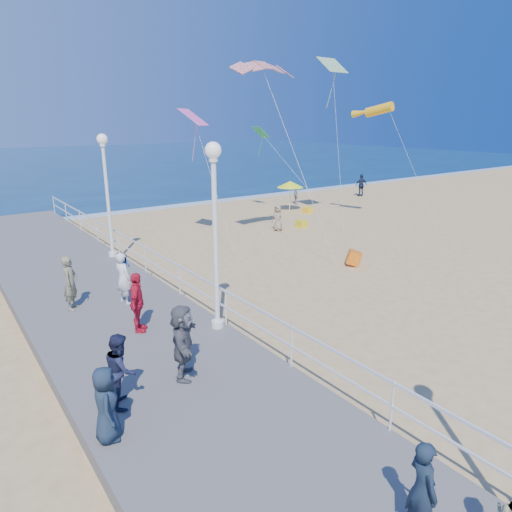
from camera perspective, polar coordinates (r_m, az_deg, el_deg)
ground at (r=16.96m, az=10.91°, el=-5.33°), size 160.00×160.00×0.00m
ocean at (r=76.76m, az=-27.57°, el=10.15°), size 160.00×90.00×0.05m
surf_line at (r=33.81m, az=-15.23°, el=5.45°), size 160.00×1.20×0.04m
boardwalk at (r=12.91m, az=-13.14°, el=-11.83°), size 5.00×44.00×0.40m
railing at (r=13.47m, az=-3.80°, el=-5.23°), size 0.05×42.00×0.55m
lamp_post_mid at (r=12.62m, az=-5.17°, el=4.68°), size 0.44×0.44×5.32m
lamp_post_far at (r=20.77m, az=-18.21°, el=8.64°), size 0.44×0.44×5.32m
woman_holding_toddler at (r=15.60m, az=-16.27°, el=-2.70°), size 0.59×0.73×1.75m
toddler_held at (r=15.67m, az=-16.06°, el=-1.19°), size 0.39×0.45×0.78m
spectator_0 at (r=7.71m, az=20.06°, el=-25.73°), size 0.56×0.67×1.58m
spectator_3 at (r=13.44m, az=-14.64°, el=-5.66°), size 0.91×1.11×1.77m
spectator_4 at (r=9.40m, az=-18.24°, el=-17.21°), size 0.67×0.84×1.52m
spectator_5 at (r=10.92m, az=-9.15°, el=-10.54°), size 1.34×1.73×1.83m
spectator_6 at (r=15.69m, az=-22.16°, el=-3.13°), size 0.72×0.77×1.77m
spectator_7 at (r=10.32m, az=-16.53°, el=-13.43°), size 0.86×0.96×1.62m
beach_walker_a at (r=35.40m, az=5.09°, el=7.68°), size 1.08×1.15×1.56m
beach_walker_b at (r=40.16m, az=13.02°, el=8.61°), size 1.18×0.75×1.86m
beach_walker_c at (r=26.73m, az=2.73°, el=4.76°), size 0.64×0.84×1.52m
box_kite at (r=20.79m, az=12.11°, el=-0.39°), size 0.90×0.88×0.74m
beach_umbrella at (r=32.56m, az=4.29°, el=8.93°), size 1.90×1.90×2.14m
beach_chair_left at (r=27.90m, az=5.70°, el=4.03°), size 0.55×0.55×0.40m
beach_chair_right at (r=32.30m, az=6.46°, el=5.73°), size 0.55×0.55×0.40m
kite_parafoil at (r=22.30m, az=1.00°, el=22.76°), size 3.22×0.94×0.65m
kite_windsock at (r=29.11m, az=15.15°, el=17.25°), size 1.04×2.88×1.12m
kite_diamond_pink at (r=23.40m, az=-7.82°, el=16.82°), size 1.74×1.71×0.80m
kite_diamond_multi at (r=28.74m, az=9.54°, el=22.49°), size 1.51×1.23×0.91m
kite_diamond_green at (r=31.55m, az=0.57°, el=15.22°), size 0.86×1.09×0.71m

